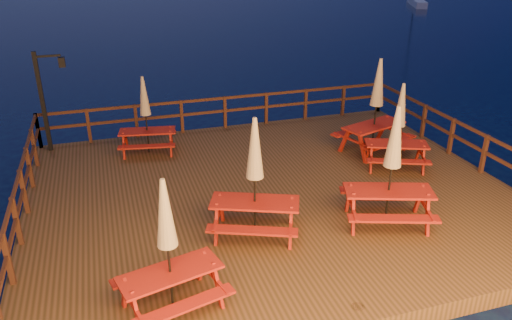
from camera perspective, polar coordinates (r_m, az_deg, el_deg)
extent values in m
plane|color=black|center=(12.97, 1.82, -5.08)|extent=(500.00, 500.00, 0.00)
cube|color=#412F15|center=(12.88, 1.83, -4.30)|extent=(12.00, 10.00, 0.40)
cylinder|color=#341910|center=(16.75, -22.14, -1.09)|extent=(0.24, 0.24, 1.40)
cylinder|color=#341910|center=(17.08, -3.26, 1.23)|extent=(0.24, 0.24, 1.40)
cylinder|color=#341910|center=(19.11, 13.24, 3.16)|extent=(0.24, 0.24, 1.40)
cube|color=#341910|center=(16.71, -3.61, 7.09)|extent=(11.70, 0.06, 0.09)
cube|color=#341910|center=(16.84, -3.58, 5.64)|extent=(11.70, 0.06, 0.09)
cube|color=#341910|center=(16.45, -19.60, 3.60)|extent=(0.10, 0.10, 1.10)
cube|color=#341910|center=(16.86, -3.57, 5.47)|extent=(0.10, 0.10, 1.10)
cube|color=#341910|center=(18.48, 10.74, 6.77)|extent=(0.10, 0.10, 1.10)
cube|color=#341910|center=(11.92, -25.75, -2.60)|extent=(0.06, 9.70, 0.09)
cube|color=#341910|center=(12.10, -25.37, -4.49)|extent=(0.06, 9.70, 0.09)
cube|color=#341910|center=(12.13, -25.33, -4.72)|extent=(0.10, 0.10, 1.10)
cube|color=#341910|center=(15.65, -23.89, 1.88)|extent=(0.10, 0.10, 1.10)
cube|color=#341910|center=(15.19, 23.27, 3.36)|extent=(0.06, 9.70, 0.09)
cube|color=#341910|center=(15.33, 23.01, 1.81)|extent=(0.06, 9.70, 0.09)
cube|color=#341910|center=(15.35, 22.97, 1.62)|extent=(0.10, 0.10, 1.10)
cube|color=#341910|center=(18.27, 15.41, 6.11)|extent=(0.10, 0.10, 1.10)
cube|color=black|center=(15.95, -23.20, 6.04)|extent=(0.12, 0.12, 3.00)
cube|color=black|center=(15.60, -22.72, 10.91)|extent=(0.70, 0.06, 0.06)
cube|color=black|center=(15.61, -21.32, 10.38)|extent=(0.18, 0.18, 0.28)
sphere|color=#E6B95C|center=(15.61, -21.32, 10.38)|extent=(0.14, 0.14, 0.14)
cube|color=white|center=(55.62, 17.89, 16.70)|extent=(3.50, 6.00, 0.79)
cube|color=maroon|center=(11.40, 14.93, -3.45)|extent=(2.07, 1.34, 0.05)
cube|color=maroon|center=(12.10, 14.12, -3.40)|extent=(1.93, 0.91, 0.05)
cube|color=maroon|center=(11.01, 15.47, -6.48)|extent=(1.93, 0.91, 0.05)
cube|color=maroon|center=(11.73, 10.52, -4.40)|extent=(0.10, 0.12, 0.81)
cube|color=maroon|center=(11.12, 11.04, -6.14)|extent=(0.10, 0.12, 0.81)
cube|color=maroon|center=(12.10, 18.09, -4.35)|extent=(0.10, 0.12, 0.81)
cube|color=maroon|center=(11.51, 19.01, -6.02)|extent=(0.10, 0.12, 0.81)
cylinder|color=black|center=(11.17, 15.22, -1.00)|extent=(0.05, 0.05, 2.69)
cone|color=tan|center=(10.89, 15.64, 2.58)|extent=(0.39, 0.39, 1.34)
sphere|color=black|center=(10.68, 16.01, 5.69)|extent=(0.08, 0.08, 0.08)
cube|color=maroon|center=(10.62, -0.13, -4.85)|extent=(2.01, 1.40, 0.05)
cube|color=maroon|center=(11.32, 0.16, -4.71)|extent=(1.84, 0.99, 0.05)
cube|color=maroon|center=(10.24, -0.46, -8.06)|extent=(1.84, 0.99, 0.05)
cube|color=maroon|center=(11.20, -3.97, -5.56)|extent=(0.10, 0.12, 0.78)
cube|color=maroon|center=(10.62, -4.54, -7.39)|extent=(0.10, 0.12, 0.78)
cube|color=maroon|center=(11.08, 4.08, -5.93)|extent=(0.10, 0.12, 0.78)
cube|color=maroon|center=(10.49, 3.98, -7.80)|extent=(0.10, 0.12, 0.78)
cylinder|color=black|center=(10.38, -0.14, -2.33)|extent=(0.05, 0.05, 2.60)
cone|color=tan|center=(10.08, -0.14, 1.38)|extent=(0.37, 0.37, 1.30)
sphere|color=black|center=(9.86, -0.15, 4.62)|extent=(0.07, 0.07, 0.07)
cube|color=maroon|center=(8.78, -9.78, -12.57)|extent=(1.86, 1.09, 0.05)
cube|color=maroon|center=(9.40, -11.06, -12.13)|extent=(1.76, 0.70, 0.05)
cube|color=maroon|center=(8.53, -8.07, -16.18)|extent=(1.76, 0.70, 0.05)
cube|color=maroon|center=(9.08, -14.80, -14.60)|extent=(0.08, 0.11, 0.73)
cube|color=maroon|center=(8.60, -13.41, -16.98)|extent=(0.08, 0.11, 0.73)
cube|color=maroon|center=(9.46, -6.25, -12.06)|extent=(0.08, 0.11, 0.73)
cube|color=maroon|center=(9.00, -4.40, -14.14)|extent=(0.08, 0.11, 0.73)
cylinder|color=black|center=(8.51, -10.01, -9.94)|extent=(0.04, 0.04, 2.43)
cone|color=tan|center=(8.15, -10.35, -5.97)|extent=(0.35, 0.35, 1.21)
sphere|color=black|center=(7.89, -10.65, -2.43)|extent=(0.07, 0.07, 0.07)
cube|color=maroon|center=(15.26, 13.35, 3.89)|extent=(2.11, 1.33, 0.05)
cube|color=maroon|center=(15.78, 11.49, 3.46)|extent=(1.97, 0.89, 0.05)
cube|color=maroon|center=(14.98, 15.08, 1.97)|extent=(1.97, 0.89, 0.05)
cube|color=maroon|center=(15.06, 10.10, 2.23)|extent=(0.10, 0.12, 0.82)
cube|color=maroon|center=(14.60, 12.07, 1.36)|extent=(0.10, 0.12, 0.82)
cube|color=maroon|center=(16.20, 14.24, 3.44)|extent=(0.10, 0.12, 0.82)
cube|color=maroon|center=(15.78, 16.18, 2.66)|extent=(0.10, 0.12, 0.82)
cylinder|color=black|center=(15.08, 13.55, 5.83)|extent=(0.05, 0.05, 2.73)
cone|color=tan|center=(14.87, 13.84, 8.63)|extent=(0.39, 0.39, 1.37)
sphere|color=black|center=(14.72, 14.08, 11.01)|extent=(0.08, 0.08, 0.08)
cube|color=maroon|center=(15.14, -12.33, 3.25)|extent=(1.72, 0.91, 0.05)
cube|color=maroon|center=(15.74, -12.11, 3.03)|extent=(1.65, 0.54, 0.05)
cube|color=maroon|center=(14.73, -12.39, 1.52)|extent=(1.65, 0.54, 0.05)
cube|color=maroon|center=(15.61, -14.62, 2.33)|extent=(0.07, 0.10, 0.68)
cube|color=maroon|center=(15.06, -14.87, 1.50)|extent=(0.07, 0.10, 0.68)
cube|color=maroon|center=(15.49, -9.65, 2.61)|extent=(0.07, 0.10, 0.68)
cube|color=maroon|center=(14.93, -9.71, 1.78)|extent=(0.07, 0.10, 0.68)
cylinder|color=black|center=(14.99, -12.48, 4.87)|extent=(0.04, 0.04, 2.26)
cone|color=tan|center=(14.80, -12.70, 7.18)|extent=(0.33, 0.33, 1.13)
sphere|color=black|center=(14.66, -12.89, 9.14)|extent=(0.06, 0.06, 0.06)
cube|color=maroon|center=(14.33, 15.76, 1.79)|extent=(1.82, 1.25, 0.05)
cube|color=maroon|center=(14.94, 15.27, 1.61)|extent=(1.67, 0.88, 0.05)
cube|color=maroon|center=(13.92, 16.03, -0.16)|extent=(1.67, 0.88, 0.05)
cube|color=maroon|center=(14.62, 12.69, 1.08)|extent=(0.09, 0.11, 0.71)
cube|color=maroon|center=(14.05, 13.00, 0.09)|extent=(0.09, 0.11, 0.71)
cube|color=maroon|center=(14.89, 18.06, 0.88)|extent=(0.09, 0.11, 0.71)
cube|color=maroon|center=(14.34, 18.57, -0.09)|extent=(0.09, 0.11, 0.71)
cylinder|color=black|center=(14.16, 15.97, 3.55)|extent=(0.04, 0.04, 2.35)
cone|color=tan|center=(13.95, 16.28, 6.08)|extent=(0.34, 0.34, 1.18)
sphere|color=black|center=(13.80, 16.54, 8.23)|extent=(0.07, 0.07, 0.07)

